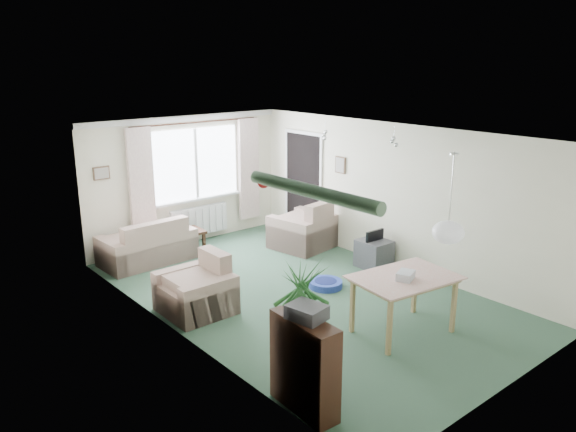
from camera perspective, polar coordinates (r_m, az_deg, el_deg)
ground at (r=8.44m, az=1.32°, el=-7.97°), size 6.50×6.50×0.00m
window at (r=10.64m, az=-9.39°, el=5.28°), size 1.80×0.03×1.30m
curtain_rod at (r=10.46m, az=-9.35°, el=9.37°), size 2.60×0.03×0.03m
curtain_left at (r=10.07m, az=-14.66°, el=3.06°), size 0.45×0.08×2.00m
curtain_right at (r=11.22m, az=-4.02°, el=4.79°), size 0.45×0.08×2.00m
radiator at (r=10.86m, az=-9.03°, el=-0.47°), size 1.20×0.10×0.55m
doorway at (r=10.95m, az=1.58°, el=3.11°), size 0.03×0.95×2.00m
pendant_lamp at (r=6.64m, az=15.95°, el=-1.61°), size 0.36×0.36×0.36m
tinsel_garland at (r=4.86m, az=2.34°, el=2.55°), size 1.60×1.60×0.12m
bauble_cluster_a at (r=9.34m, az=3.79°, el=8.50°), size 0.20×0.20×0.20m
bauble_cluster_b at (r=8.75m, az=10.71°, el=7.77°), size 0.20×0.20×0.20m
wall_picture_back at (r=9.86m, az=-18.43°, el=4.16°), size 0.28×0.03×0.22m
wall_picture_right at (r=10.13m, az=5.34°, el=5.19°), size 0.03×0.24×0.30m
sofa at (r=9.90m, az=-14.14°, el=-2.41°), size 1.59×0.90×0.78m
armchair_corner at (r=10.35m, az=1.53°, el=-0.79°), size 1.15×1.10×0.90m
armchair_left at (r=7.84m, az=-9.43°, el=-6.84°), size 0.87×0.91×0.82m
coffee_table at (r=10.21m, az=-11.11°, el=-2.74°), size 0.95×0.57×0.42m
photo_frame at (r=10.07m, az=-11.52°, el=-1.31°), size 0.12×0.05×0.16m
bookshelf at (r=5.69m, az=1.68°, el=-14.89°), size 0.31×0.81×0.98m
hifi_box at (r=5.45m, az=1.91°, el=-9.73°), size 0.34×0.39×0.14m
houseplant at (r=5.93m, az=1.50°, el=-11.18°), size 0.62×0.62×1.41m
dining_table at (r=7.35m, az=11.61°, el=-8.87°), size 1.28×0.94×0.74m
gift_box at (r=7.10m, az=11.85°, el=-6.02°), size 0.30×0.26×0.12m
tv_cube at (r=9.53m, az=8.73°, el=-3.81°), size 0.48×0.52×0.47m
pet_bed at (r=8.69m, az=3.84°, el=-6.90°), size 0.64×0.64×0.10m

